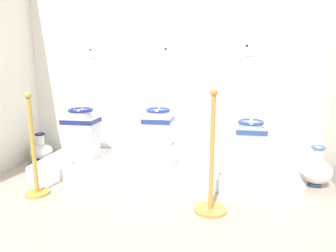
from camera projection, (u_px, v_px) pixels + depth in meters
ground_plane at (125, 240)px, 2.09m from camera, size 5.64×5.21×0.02m
wall_back at (170, 29)px, 3.53m from camera, size 3.84×0.06×3.28m
display_platform at (163, 167)px, 3.38m from camera, size 2.87×0.87×0.12m
plinth_block_central_ornate at (83, 151)px, 3.48m from camera, size 0.28×0.35×0.19m
antique_toilet_central_ornate at (82, 126)px, 3.42m from camera, size 0.38×0.30×0.41m
plinth_block_squat_floral at (159, 154)px, 3.27m from camera, size 0.37×0.31×0.23m
antique_toilet_squat_floral at (158, 126)px, 3.21m from camera, size 0.31×0.32×0.40m
plinth_block_rightmost at (249, 163)px, 3.24m from camera, size 0.33×0.38×0.06m
antique_toilet_rightmost at (250, 140)px, 3.19m from camera, size 0.32×0.31×0.46m
info_placard_first at (93, 53)px, 3.72m from camera, size 0.12×0.01×0.13m
info_placard_second at (169, 53)px, 3.55m from camera, size 0.11×0.01×0.14m
info_placard_third at (250, 49)px, 3.38m from camera, size 0.12×0.01×0.14m
decorative_vase_corner at (41, 150)px, 3.78m from camera, size 0.28×0.28×0.36m
decorative_vase_companion at (316, 170)px, 2.99m from camera, size 0.31×0.31×0.42m
stanchion_post_near_left at (34, 162)px, 2.75m from camera, size 0.22×0.22×0.98m
stanchion_post_near_right at (211, 179)px, 2.43m from camera, size 0.28×0.28×1.04m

